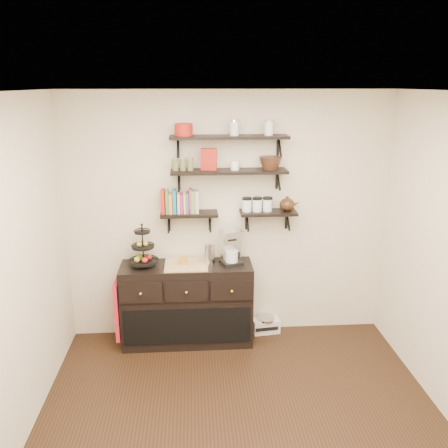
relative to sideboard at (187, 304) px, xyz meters
The scene contains 22 objects.
floor 1.65m from the sideboard, 73.01° to the right, with size 3.50×3.50×0.00m, color black.
ceiling 2.75m from the sideboard, 73.01° to the right, with size 3.50×3.50×0.02m, color white.
back_wall 1.04m from the sideboard, 26.92° to the left, with size 3.50×0.02×2.70m, color beige.
left_wall 2.18m from the sideboard, 130.35° to the right, with size 0.02×3.50×2.70m, color beige.
shelf_top 1.84m from the sideboard, 12.62° to the left, with size 1.20×0.27×0.23m.
shelf_mid 1.51m from the sideboard, 12.62° to the left, with size 1.20×0.27×0.23m.
shelf_low_left 0.98m from the sideboard, 69.86° to the left, with size 0.60×0.25×0.23m.
shelf_low_right 1.32m from the sideboard, ahead, with size 0.60×0.25×0.23m.
cookbooks 1.12m from the sideboard, 101.56° to the left, with size 0.40×0.15×0.26m.
glass_canisters 1.31m from the sideboard, ahead, with size 0.32×0.10×0.13m.
sideboard is the anchor object (origin of this frame).
fruit_stand 0.75m from the sideboard, behind, with size 0.31×0.31×0.45m.
candle 0.50m from the sideboard, behind, with size 0.08×0.08×0.08m, color #A36F25.
coffee_maker 0.79m from the sideboard, ahead, with size 0.26×0.26×0.38m.
thermal_carafe 0.61m from the sideboard, ahead, with size 0.11×0.11×0.22m, color silver.
apron 0.74m from the sideboard, behind, with size 0.04×0.27×0.64m, color #AE1214.
radio 0.97m from the sideboard, ahead, with size 0.32×0.23×0.18m.
recipe_box 1.58m from the sideboard, 21.59° to the left, with size 0.16×0.06×0.22m, color #9F1D12.
walnut_bowl 1.76m from the sideboard, ahead, with size 0.24×0.24×0.13m, color black, non-canonical shape.
ramekins 1.59m from the sideboard, 10.86° to the left, with size 0.09×0.09×0.10m, color white.
teapot 1.53m from the sideboard, ahead, with size 0.22×0.16×0.16m, color #362010, non-canonical shape.
red_pot 1.86m from the sideboard, 86.97° to the left, with size 0.18×0.18×0.12m, color #9F1D12.
Camera 1 is at (-0.38, -3.20, 2.76)m, focal length 38.00 mm.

